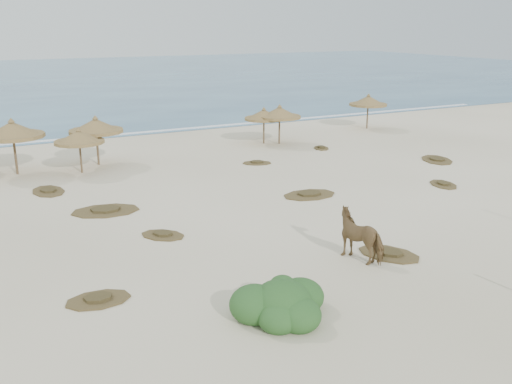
# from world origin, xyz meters

# --- Properties ---
(ground) EXTENTS (160.00, 160.00, 0.00)m
(ground) POSITION_xyz_m (0.00, 0.00, 0.00)
(ground) COLOR beige
(ground) RESTS_ON ground
(ocean) EXTENTS (200.00, 100.00, 0.01)m
(ocean) POSITION_xyz_m (0.00, 75.00, 0.00)
(ocean) COLOR navy
(ocean) RESTS_ON ground
(foam_line) EXTENTS (70.00, 0.60, 0.01)m
(foam_line) POSITION_xyz_m (0.00, 26.00, 0.00)
(foam_line) COLOR silver
(foam_line) RESTS_ON ground
(palapa_1) EXTENTS (3.63, 3.63, 3.12)m
(palapa_1) POSITION_xyz_m (-8.42, 17.11, 2.42)
(palapa_1) COLOR brown
(palapa_1) RESTS_ON ground
(palapa_2) EXTENTS (3.46, 3.46, 2.55)m
(palapa_2) POSITION_xyz_m (-5.20, 15.78, 1.98)
(palapa_2) COLOR brown
(palapa_2) RESTS_ON ground
(palapa_3) EXTENTS (3.76, 3.76, 2.91)m
(palapa_3) POSITION_xyz_m (-3.95, 17.27, 2.26)
(palapa_3) COLOR brown
(palapa_3) RESTS_ON ground
(palapa_4) EXTENTS (3.19, 3.19, 2.72)m
(palapa_4) POSITION_xyz_m (8.46, 17.65, 2.11)
(palapa_4) COLOR brown
(palapa_4) RESTS_ON ground
(palapa_5) EXTENTS (2.74, 2.74, 2.51)m
(palapa_5) POSITION_xyz_m (7.56, 18.23, 1.95)
(palapa_5) COLOR brown
(palapa_5) RESTS_ON ground
(palapa_6) EXTENTS (3.22, 3.22, 2.74)m
(palapa_6) POSITION_xyz_m (17.52, 19.63, 2.13)
(palapa_6) COLOR brown
(palapa_6) RESTS_ON ground
(horse) EXTENTS (1.55, 2.23, 1.72)m
(horse) POSITION_xyz_m (1.20, -1.02, 0.86)
(horse) COLOR brown
(horse) RESTS_ON ground
(bush) EXTENTS (2.86, 2.52, 1.28)m
(bush) POSITION_xyz_m (-3.40, -3.40, 0.42)
(bush) COLOR #295625
(bush) RESTS_ON ground
(scrub_1) EXTENTS (3.30, 2.49, 0.16)m
(scrub_1) POSITION_xyz_m (-5.63, 8.34, 0.05)
(scrub_1) COLOR brown
(scrub_1) RESTS_ON ground
(scrub_2) EXTENTS (2.07, 2.11, 0.16)m
(scrub_2) POSITION_xyz_m (-4.34, 4.29, 0.05)
(scrub_2) COLOR brown
(scrub_2) RESTS_ON ground
(scrub_3) EXTENTS (2.77, 1.90, 0.16)m
(scrub_3) POSITION_xyz_m (3.69, 6.28, 0.05)
(scrub_3) COLOR brown
(scrub_3) RESTS_ON ground
(scrub_4) EXTENTS (1.74, 2.15, 0.16)m
(scrub_4) POSITION_xyz_m (10.78, 4.67, 0.05)
(scrub_4) COLOR brown
(scrub_4) RESTS_ON ground
(scrub_5) EXTENTS (2.68, 3.11, 0.16)m
(scrub_5) POSITION_xyz_m (14.47, 8.92, 0.05)
(scrub_5) COLOR brown
(scrub_5) RESTS_ON ground
(scrub_6) EXTENTS (1.71, 2.42, 0.16)m
(scrub_6) POSITION_xyz_m (-7.42, 12.70, 0.05)
(scrub_6) COLOR brown
(scrub_6) RESTS_ON ground
(scrub_7) EXTENTS (2.01, 1.70, 0.16)m
(scrub_7) POSITION_xyz_m (4.43, 13.23, 0.05)
(scrub_7) COLOR brown
(scrub_7) RESTS_ON ground
(scrub_9) EXTENTS (2.36, 2.70, 0.16)m
(scrub_9) POSITION_xyz_m (2.28, -1.25, 0.05)
(scrub_9) COLOR brown
(scrub_9) RESTS_ON ground
(scrub_10) EXTENTS (1.49, 1.74, 0.16)m
(scrub_10) POSITION_xyz_m (10.14, 14.97, 0.05)
(scrub_10) COLOR brown
(scrub_10) RESTS_ON ground
(scrub_11) EXTENTS (2.04, 1.41, 0.16)m
(scrub_11) POSITION_xyz_m (-7.79, -0.02, 0.05)
(scrub_11) COLOR brown
(scrub_11) RESTS_ON ground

